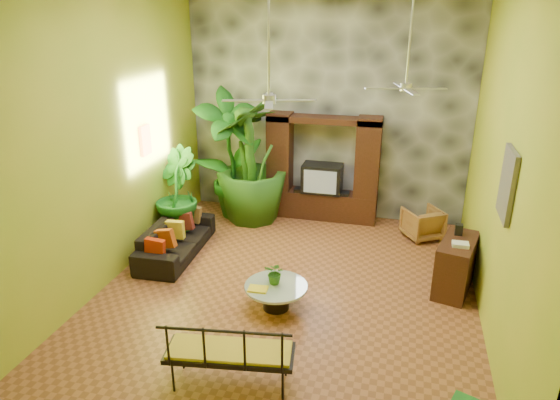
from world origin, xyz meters
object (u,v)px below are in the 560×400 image
(sofa, at_px, (176,239))
(tall_plant_b, at_px, (176,194))
(entertainment_center, at_px, (322,176))
(iron_bench, at_px, (228,351))
(ceiling_fan_back, at_px, (407,74))
(wicker_armchair, at_px, (422,223))
(tall_plant_c, at_px, (251,161))
(side_console, at_px, (456,265))
(tall_plant_a, at_px, (230,155))
(coffee_table, at_px, (276,293))
(ceiling_fan_front, at_px, (269,84))

(sofa, relative_size, tall_plant_b, 1.15)
(entertainment_center, relative_size, iron_bench, 1.48)
(tall_plant_b, bearing_deg, sofa, -67.42)
(ceiling_fan_back, distance_m, sofa, 5.04)
(wicker_armchair, relative_size, tall_plant_c, 0.26)
(iron_bench, xyz_separation_m, side_console, (2.82, 3.10, -0.09))
(tall_plant_b, bearing_deg, tall_plant_a, 61.09)
(sofa, xyz_separation_m, iron_bench, (2.18, -3.14, 0.23))
(sofa, bearing_deg, tall_plant_c, -26.88)
(iron_bench, bearing_deg, sofa, 116.31)
(sofa, height_order, tall_plant_b, tall_plant_b)
(wicker_armchair, xyz_separation_m, side_console, (0.49, -1.93, 0.13))
(wicker_armchair, relative_size, iron_bench, 0.42)
(iron_bench, bearing_deg, tall_plant_b, 114.26)
(tall_plant_c, bearing_deg, sofa, -114.50)
(wicker_armchair, bearing_deg, entertainment_center, -46.19)
(tall_plant_a, distance_m, coffee_table, 3.99)
(iron_bench, bearing_deg, tall_plant_c, 95.68)
(ceiling_fan_front, xyz_separation_m, side_console, (2.85, 1.06, -2.96))
(entertainment_center, relative_size, sofa, 1.13)
(iron_bench, bearing_deg, ceiling_fan_back, 55.64)
(sofa, bearing_deg, iron_bench, -147.66)
(ceiling_fan_front, height_order, sofa, ceiling_fan_front)
(entertainment_center, bearing_deg, sofa, -133.96)
(ceiling_fan_back, distance_m, wicker_armchair, 3.43)
(ceiling_fan_front, xyz_separation_m, tall_plant_c, (-1.25, 3.06, -2.06))
(ceiling_fan_front, bearing_deg, tall_plant_a, 119.22)
(entertainment_center, distance_m, ceiling_fan_front, 4.30)
(ceiling_fan_back, height_order, side_console, ceiling_fan_back)
(ceiling_fan_back, relative_size, tall_plant_b, 1.01)
(side_console, bearing_deg, tall_plant_c, 168.45)
(ceiling_fan_back, height_order, iron_bench, ceiling_fan_back)
(ceiling_fan_back, distance_m, tall_plant_b, 4.93)
(ceiling_fan_front, bearing_deg, iron_bench, -89.22)
(tall_plant_b, height_order, side_console, tall_plant_b)
(tall_plant_a, bearing_deg, tall_plant_b, -118.91)
(sofa, bearing_deg, ceiling_fan_front, -119.48)
(side_console, bearing_deg, tall_plant_a, 170.43)
(sofa, xyz_separation_m, tall_plant_a, (0.41, 2.01, 1.11))
(iron_bench, bearing_deg, tall_plant_a, 100.53)
(wicker_armchair, bearing_deg, tall_plant_b, -18.34)
(ceiling_fan_front, distance_m, side_console, 4.24)
(coffee_table, height_order, iron_bench, iron_bench)
(ceiling_fan_back, bearing_deg, tall_plant_c, 154.38)
(entertainment_center, height_order, tall_plant_b, entertainment_center)
(ceiling_fan_front, bearing_deg, tall_plant_c, 112.26)
(side_console, bearing_deg, ceiling_fan_front, -145.13)
(ceiling_fan_front, distance_m, ceiling_fan_back, 2.41)
(ceiling_fan_back, bearing_deg, sofa, -172.78)
(tall_plant_c, bearing_deg, iron_bench, -75.91)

